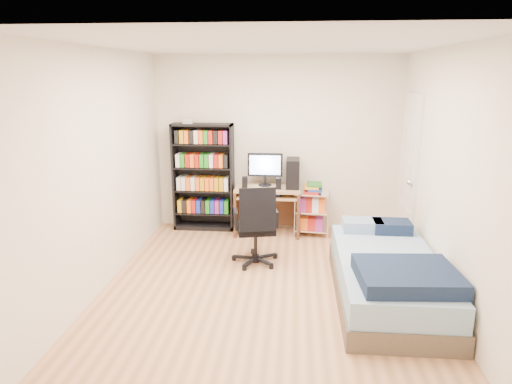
# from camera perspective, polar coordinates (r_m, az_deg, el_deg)

# --- Properties ---
(room) EXTENTS (3.58, 4.08, 2.58)m
(room) POSITION_cam_1_polar(r_m,az_deg,el_deg) (4.64, 1.56, 2.31)
(room) COLOR tan
(room) RESTS_ON ground
(media_shelf) EXTENTS (0.87, 0.29, 1.61)m
(media_shelf) POSITION_cam_1_polar(r_m,az_deg,el_deg) (6.66, -6.59, 2.02)
(media_shelf) COLOR black
(media_shelf) RESTS_ON room
(computer_desk) EXTENTS (0.91, 0.53, 1.15)m
(computer_desk) POSITION_cam_1_polar(r_m,az_deg,el_deg) (6.47, 2.31, 0.14)
(computer_desk) COLOR tan
(computer_desk) RESTS_ON room
(office_chair) EXTENTS (0.69, 0.69, 0.98)m
(office_chair) POSITION_cam_1_polar(r_m,az_deg,el_deg) (5.49, -0.00, -5.90)
(office_chair) COLOR black
(office_chair) RESTS_ON room
(wire_cart) EXTENTS (0.51, 0.39, 0.77)m
(wire_cart) POSITION_cam_1_polar(r_m,az_deg,el_deg) (6.45, 7.08, -1.11)
(wire_cart) COLOR white
(wire_cart) RESTS_ON room
(bed) EXTENTS (1.01, 2.02, 0.58)m
(bed) POSITION_cam_1_polar(r_m,az_deg,el_deg) (4.87, 16.17, -10.06)
(bed) COLOR brown
(bed) RESTS_ON room
(door) EXTENTS (0.12, 0.80, 2.00)m
(door) POSITION_cam_1_polar(r_m,az_deg,el_deg) (6.17, 18.55, 2.28)
(door) COLOR silver
(door) RESTS_ON room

